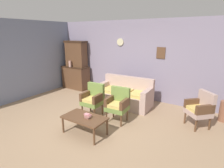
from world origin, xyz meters
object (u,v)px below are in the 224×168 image
object	(u,v)px
side_cabinet	(76,77)
armchair_by_doorway	(93,98)
wingback_chair_by_fireplace	(200,108)
book_stack_on_table	(88,116)
floral_couch	(125,95)
floor_vase_by_wall	(224,111)
armchair_near_couch_end	(118,103)
vase_on_cabinet	(70,64)
coffee_table	(85,119)

from	to	relation	value
side_cabinet	armchair_by_doorway	distance (m)	2.78
side_cabinet	wingback_chair_by_fireplace	size ratio (longest dim) A/B	1.28
book_stack_on_table	floral_couch	bearing A→B (deg)	94.63
floor_vase_by_wall	armchair_near_couch_end	bearing A→B (deg)	-147.40
floral_couch	book_stack_on_table	size ratio (longest dim) A/B	10.87
side_cabinet	floor_vase_by_wall	xyz separation A→B (m)	(5.39, -0.10, -0.19)
side_cabinet	vase_on_cabinet	xyz separation A→B (m)	(-0.11, -0.19, 0.59)
side_cabinet	book_stack_on_table	size ratio (longest dim) A/B	7.17
wingback_chair_by_fireplace	armchair_by_doorway	bearing A→B (deg)	-161.54
side_cabinet	book_stack_on_table	world-z (taller)	side_cabinet
floral_couch	armchair_near_couch_end	xyz separation A→B (m)	(0.39, -1.07, 0.17)
armchair_by_doorway	armchair_near_couch_end	world-z (taller)	same
wingback_chair_by_fireplace	book_stack_on_table	size ratio (longest dim) A/B	5.59
armchair_near_couch_end	floor_vase_by_wall	xyz separation A→B (m)	(2.36, 1.51, -0.22)
side_cabinet	vase_on_cabinet	bearing A→B (deg)	-120.19
armchair_by_doorway	wingback_chair_by_fireplace	world-z (taller)	same
armchair_by_doorway	book_stack_on_table	world-z (taller)	armchair_by_doorway
wingback_chair_by_fireplace	book_stack_on_table	bearing A→B (deg)	-139.27
vase_on_cabinet	armchair_near_couch_end	size ratio (longest dim) A/B	0.27
floral_couch	coffee_table	xyz separation A→B (m)	(0.08, -2.03, 0.05)
wingback_chair_by_fireplace	side_cabinet	bearing A→B (deg)	170.95
vase_on_cabinet	coffee_table	world-z (taller)	vase_on_cabinet
floral_couch	armchair_by_doorway	distance (m)	1.20
floor_vase_by_wall	vase_on_cabinet	bearing A→B (deg)	-179.11
vase_on_cabinet	armchair_near_couch_end	distance (m)	3.48
side_cabinet	floral_couch	size ratio (longest dim) A/B	0.66
side_cabinet	book_stack_on_table	bearing A→B (deg)	-42.46
floor_vase_by_wall	side_cabinet	bearing A→B (deg)	178.94
side_cabinet	vase_on_cabinet	world-z (taller)	vase_on_cabinet
floor_vase_by_wall	armchair_by_doorway	bearing A→B (deg)	-153.73
side_cabinet	armchair_near_couch_end	xyz separation A→B (m)	(3.02, -1.61, 0.03)
vase_on_cabinet	coffee_table	xyz separation A→B (m)	(2.82, -2.39, -0.68)
armchair_near_couch_end	book_stack_on_table	distance (m)	0.98
armchair_by_doorway	floor_vase_by_wall	world-z (taller)	armchair_by_doorway
vase_on_cabinet	floral_couch	size ratio (longest dim) A/B	0.14
coffee_table	book_stack_on_table	bearing A→B (deg)	6.80
vase_on_cabinet	floral_couch	bearing A→B (deg)	-7.41
wingback_chair_by_fireplace	floor_vase_by_wall	distance (m)	0.88
floral_couch	floor_vase_by_wall	world-z (taller)	floral_couch
side_cabinet	vase_on_cabinet	distance (m)	0.62
side_cabinet	coffee_table	bearing A→B (deg)	-43.49
floor_vase_by_wall	coffee_table	bearing A→B (deg)	-137.28
armchair_near_couch_end	armchair_by_doorway	bearing A→B (deg)	-176.78
wingback_chair_by_fireplace	book_stack_on_table	world-z (taller)	wingback_chair_by_fireplace
vase_on_cabinet	armchair_by_doorway	bearing A→B (deg)	-32.12
coffee_table	floor_vase_by_wall	world-z (taller)	floor_vase_by_wall
vase_on_cabinet	armchair_by_doorway	world-z (taller)	vase_on_cabinet
side_cabinet	floral_couch	distance (m)	2.69
side_cabinet	floral_couch	xyz separation A→B (m)	(2.63, -0.54, -0.14)
armchair_by_doorway	armchair_near_couch_end	bearing A→B (deg)	3.22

